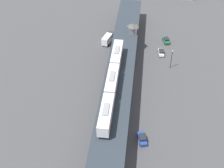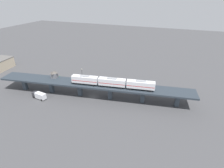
# 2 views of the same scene
# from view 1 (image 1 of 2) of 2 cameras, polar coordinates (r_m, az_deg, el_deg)

# --- Properties ---
(ground_plane) EXTENTS (400.00, 400.00, 0.00)m
(ground_plane) POSITION_cam_1_polar(r_m,az_deg,el_deg) (98.28, 1.46, -0.27)
(ground_plane) COLOR #424244
(elevated_viaduct) EXTENTS (22.42, 92.20, 7.14)m
(elevated_viaduct) POSITION_cam_1_polar(r_m,az_deg,el_deg) (94.26, 1.51, 2.50)
(elevated_viaduct) COLOR #283039
(elevated_viaduct) RESTS_ON ground
(subway_train) EXTENTS (8.48, 37.19, 4.45)m
(subway_train) POSITION_cam_1_polar(r_m,az_deg,el_deg) (84.81, 0.00, 0.53)
(subway_train) COLOR silver
(subway_train) RESTS_ON elevated_viaduct
(signal_hut) EXTENTS (3.68, 3.68, 3.40)m
(signal_hut) POSITION_cam_1_polar(r_m,az_deg,el_deg) (109.54, 3.85, 10.12)
(signal_hut) COLOR slate
(signal_hut) RESTS_ON elevated_viaduct
(street_car_blue) EXTENTS (3.35, 4.75, 1.89)m
(street_car_blue) POSITION_cam_1_polar(r_m,az_deg,el_deg) (82.38, 5.56, -9.87)
(street_car_blue) COLOR #233D93
(street_car_blue) RESTS_ON ground
(street_car_white) EXTENTS (2.78, 4.70, 1.89)m
(street_car_white) POSITION_cam_1_polar(r_m,az_deg,el_deg) (112.52, 8.99, 5.75)
(street_car_white) COLOR silver
(street_car_white) RESTS_ON ground
(street_car_green) EXTENTS (3.38, 4.75, 1.89)m
(street_car_green) POSITION_cam_1_polar(r_m,az_deg,el_deg) (119.55, 9.89, 7.91)
(street_car_green) COLOR #1E6638
(street_car_green) RESTS_ON ground
(delivery_truck) EXTENTS (3.18, 7.43, 3.20)m
(delivery_truck) POSITION_cam_1_polar(r_m,az_deg,el_deg) (117.28, -0.75, 8.34)
(delivery_truck) COLOR #333338
(delivery_truck) RESTS_ON ground
(street_lamp) EXTENTS (0.44, 0.44, 6.94)m
(street_lamp) POSITION_cam_1_polar(r_m,az_deg,el_deg) (104.93, 10.84, 4.77)
(street_lamp) COLOR black
(street_lamp) RESTS_ON ground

